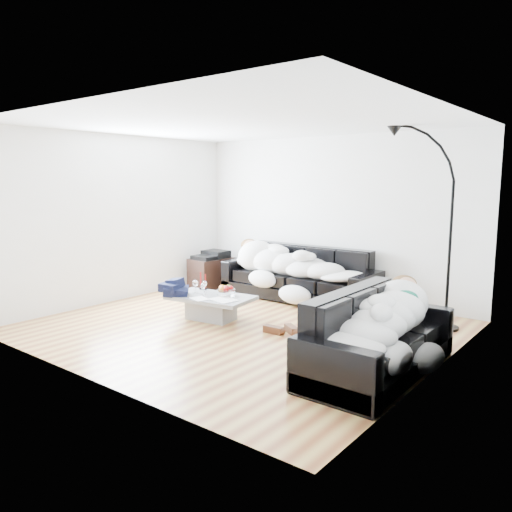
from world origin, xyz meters
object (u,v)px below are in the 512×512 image
Objects in this scene: candle_right at (205,282)px; stereo at (212,255)px; wine_glass_c at (203,289)px; candle_left at (201,281)px; av_cabinet at (212,273)px; sofa_back at (299,274)px; sleeper_back at (297,261)px; coffee_table at (211,308)px; fruit_bowl at (226,290)px; wine_glass_a at (205,287)px; shoes at (282,329)px; sleeper_right at (380,311)px; wine_glass_b at (196,287)px; floor_lamp at (450,239)px; sofa_right at (379,333)px.

candle_right is 1.75m from stereo.
candle_left reaches higher than wine_glass_c.
wine_glass_c is at bearing -41.38° from av_cabinet.
sleeper_back reaches higher than sofa_back.
coffee_table is (-0.29, -1.73, -0.25)m from sofa_back.
fruit_bowl is 1.55× the size of wine_glass_a.
shoes is at bearing -2.90° from fruit_bowl.
sleeper_right is 3.79× the size of shoes.
wine_glass_b is at bearing -62.99° from candle_left.
sleeper_back is at bearing 12.49° from av_cabinet.
wine_glass_a is 0.13m from wine_glass_b.
floor_lamp is at bearing 23.71° from candle_right.
sleeper_back is 1.75m from stereo.
stereo is at bearing 159.94° from shoes.
shoes is 2.99m from av_cabinet.
sofa_back is at bearing 71.57° from wine_glass_b.
sleeper_back is 1.89m from shoes.
coffee_table is at bearing 0.55° from wine_glass_b.
candle_right reaches higher than wine_glass_b.
sofa_right is 0.91× the size of sleeper_back.
sleeper_right reaches higher than wine_glass_c.
sleeper_back is (-2.33, 2.05, 0.24)m from sofa_right.
sleeper_right is 2.90m from wine_glass_a.
coffee_table is 4.69× the size of fruit_bowl.
wine_glass_c is 3.30m from floor_lamp.
sofa_right is 2.78m from wine_glass_c.
wine_glass_c reaches higher than shoes.
wine_glass_b is 0.41× the size of shoes.
sofa_right is at bearing -7.93° from coffee_table.
sofa_right is 2.51m from fruit_bowl.
wine_glass_b is at bearing 175.75° from wine_glass_c.
sleeper_back is at bearing -164.71° from floor_lamp.
wine_glass_b reaches higher than fruit_bowl.
wine_glass_b is at bearing 82.90° from sleeper_right.
wine_glass_a is (-0.52, -1.56, -0.23)m from sleeper_back.
sofa_right is 10.77× the size of wine_glass_b.
fruit_bowl reaches higher than shoes.
sleeper_back is 1.63m from candle_left.
sofa_right is 3.07m from candle_left.
sleeper_right reaches higher than wine_glass_b.
sofa_back is 1.29× the size of sofa_right.
wine_glass_b is at bearing -179.45° from coffee_table.
candle_right is (-2.95, 0.60, -0.18)m from sleeper_right.
wine_glass_b is at bearing -108.94° from sleeper_back.
wine_glass_a is 0.35× the size of shoes.
sofa_back reaches higher than candle_left.
sofa_right is 2.66m from coffee_table.
fruit_bowl is at bearing -173.07° from shoes.
sofa_right is 7.91× the size of candle_left.
wine_glass_c is 0.35× the size of shoes.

